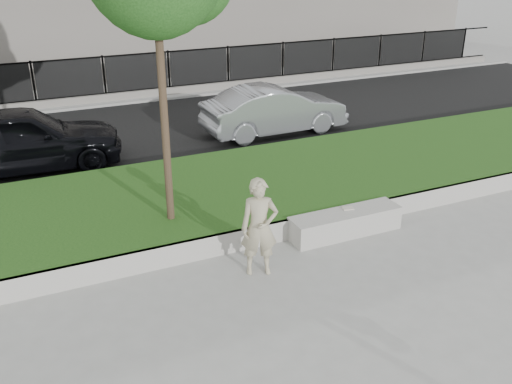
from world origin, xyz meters
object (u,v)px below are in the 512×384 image
man (259,227)px  car_dark (21,139)px  book (348,208)px  car_silver (274,110)px  stone_bench (345,223)px

man → car_dark: bearing=135.5°
man → book: (2.12, 0.66, -0.37)m
book → car_silver: 5.99m
stone_bench → car_silver: (1.48, 5.93, 0.48)m
man → book: man is taller
stone_bench → man: size_ratio=1.32×
book → car_dark: size_ratio=0.04×
man → car_dark: man is taller
stone_bench → man: 2.17m
car_silver → man: bearing=150.4°
book → car_silver: size_ratio=0.05×
book → car_dark: bearing=144.5°
stone_bench → book: (0.11, 0.11, 0.23)m
car_dark → car_silver: (6.60, 0.10, -0.10)m
stone_bench → book: 0.28m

